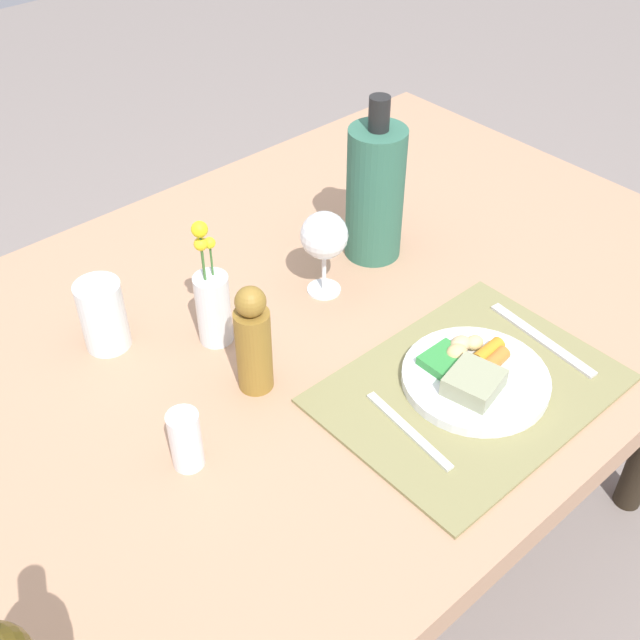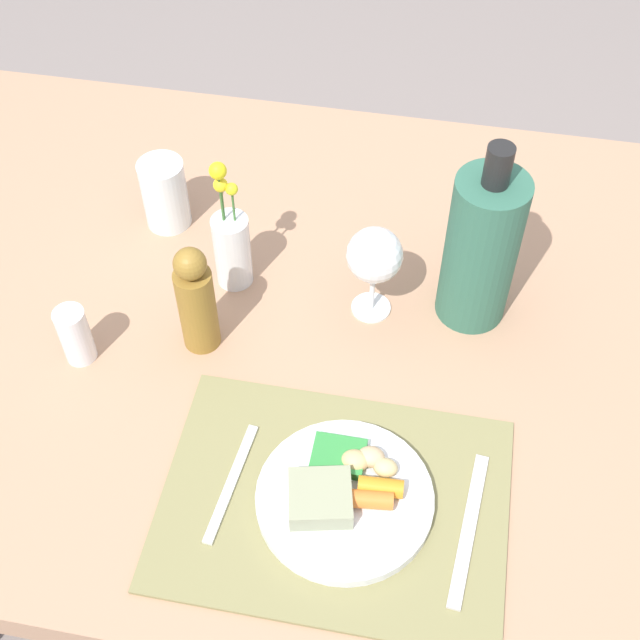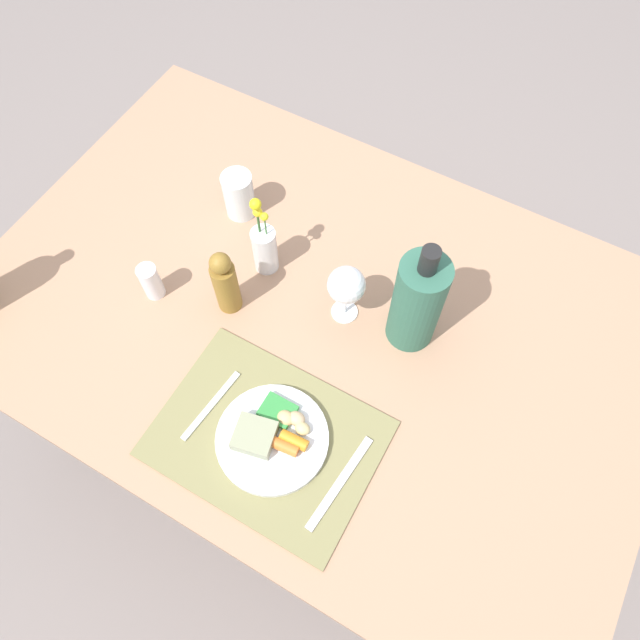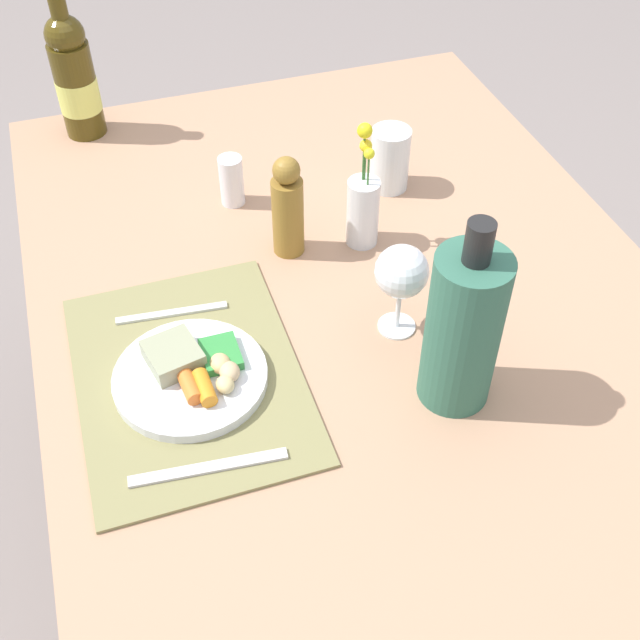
% 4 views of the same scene
% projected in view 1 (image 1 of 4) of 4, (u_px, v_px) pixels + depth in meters
% --- Properties ---
extents(ground_plane, '(8.00, 8.00, 0.00)m').
position_uv_depth(ground_plane, '(316.00, 548.00, 1.84)').
color(ground_plane, gray).
extents(dining_table, '(1.57, 1.05, 0.72)m').
position_uv_depth(dining_table, '(315.00, 341.00, 1.42)').
color(dining_table, tan).
rests_on(dining_table, ground_plane).
extents(placemat, '(0.45, 0.33, 0.01)m').
position_uv_depth(placemat, '(470.00, 389.00, 1.23)').
color(placemat, olive).
rests_on(placemat, dining_table).
extents(dinner_plate, '(0.23, 0.23, 0.05)m').
position_uv_depth(dinner_plate, '(474.00, 375.00, 1.23)').
color(dinner_plate, silver).
rests_on(dinner_plate, placemat).
extents(fork, '(0.03, 0.18, 0.00)m').
position_uv_depth(fork, '(408.00, 430.00, 1.16)').
color(fork, silver).
rests_on(fork, placemat).
extents(knife, '(0.04, 0.22, 0.00)m').
position_uv_depth(knife, '(542.00, 339.00, 1.31)').
color(knife, silver).
rests_on(knife, placemat).
extents(flower_vase, '(0.06, 0.06, 0.24)m').
position_uv_depth(flower_vase, '(213.00, 304.00, 1.28)').
color(flower_vase, silver).
rests_on(flower_vase, dining_table).
extents(wine_glass, '(0.08, 0.08, 0.16)m').
position_uv_depth(wine_glass, '(324.00, 237.00, 1.35)').
color(wine_glass, white).
rests_on(wine_glass, dining_table).
extents(cooler_bottle, '(0.11, 0.11, 0.32)m').
position_uv_depth(cooler_bottle, '(375.00, 192.00, 1.43)').
color(cooler_bottle, '#30644F').
rests_on(cooler_bottle, dining_table).
extents(pepper_mill, '(0.06, 0.06, 0.19)m').
position_uv_depth(pepper_mill, '(253.00, 342.00, 1.18)').
color(pepper_mill, olive).
rests_on(pepper_mill, dining_table).
extents(water_tumbler, '(0.08, 0.08, 0.12)m').
position_uv_depth(water_tumbler, '(104.00, 319.00, 1.28)').
color(water_tumbler, silver).
rests_on(water_tumbler, dining_table).
extents(salt_shaker, '(0.05, 0.05, 0.10)m').
position_uv_depth(salt_shaker, '(186.00, 440.00, 1.09)').
color(salt_shaker, white).
rests_on(salt_shaker, dining_table).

